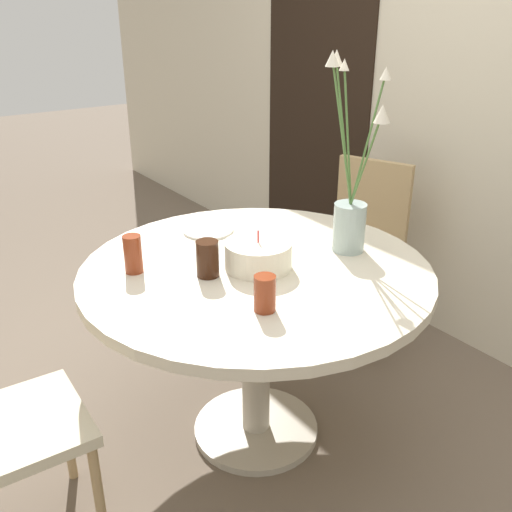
% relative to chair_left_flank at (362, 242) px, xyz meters
% --- Properties ---
extents(ground_plane, '(16.00, 16.00, 0.00)m').
position_rel_chair_left_flank_xyz_m(ground_plane, '(0.33, -0.89, -0.52)').
color(ground_plane, '#6B5B4C').
extents(wall_back, '(8.00, 0.05, 2.60)m').
position_rel_chair_left_flank_xyz_m(wall_back, '(0.33, 0.40, 0.78)').
color(wall_back, beige).
rests_on(wall_back, ground_plane).
extents(doorway_panel, '(0.90, 0.01, 2.05)m').
position_rel_chair_left_flank_xyz_m(doorway_panel, '(-0.81, 0.37, 0.51)').
color(doorway_panel, black).
rests_on(doorway_panel, ground_plane).
extents(dining_table, '(1.26, 1.26, 0.75)m').
position_rel_chair_left_flank_xyz_m(dining_table, '(0.33, -0.89, 0.11)').
color(dining_table, beige).
rests_on(dining_table, ground_plane).
extents(chair_left_flank, '(0.51, 0.51, 0.91)m').
position_rel_chair_left_flank_xyz_m(chair_left_flank, '(0.00, 0.00, 0.00)').
color(chair_left_flank, beige).
rests_on(chair_left_flank, ground_plane).
extents(birthday_cake, '(0.24, 0.24, 0.14)m').
position_rel_chair_left_flank_xyz_m(birthday_cake, '(0.35, -0.90, 0.29)').
color(birthday_cake, white).
rests_on(birthday_cake, dining_table).
extents(flower_vase, '(0.33, 0.20, 0.72)m').
position_rel_chair_left_flank_xyz_m(flower_vase, '(0.41, -0.52, 0.44)').
color(flower_vase, '#9EB2AD').
rests_on(flower_vase, dining_table).
extents(side_plate, '(0.21, 0.21, 0.01)m').
position_rel_chair_left_flank_xyz_m(side_plate, '(-0.06, -0.86, 0.24)').
color(side_plate, silver).
rests_on(side_plate, dining_table).
extents(drink_glass_0, '(0.08, 0.08, 0.13)m').
position_rel_chair_left_flank_xyz_m(drink_glass_0, '(0.30, -1.07, 0.30)').
color(drink_glass_0, '#33190C').
rests_on(drink_glass_0, dining_table).
extents(drink_glass_1, '(0.07, 0.07, 0.12)m').
position_rel_chair_left_flank_xyz_m(drink_glass_1, '(0.61, -1.06, 0.29)').
color(drink_glass_1, maroon).
rests_on(drink_glass_1, dining_table).
extents(drink_glass_2, '(0.06, 0.06, 0.14)m').
position_rel_chair_left_flank_xyz_m(drink_glass_2, '(0.12, -1.27, 0.30)').
color(drink_glass_2, maroon).
rests_on(drink_glass_2, dining_table).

